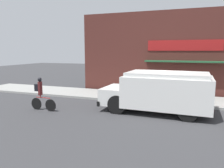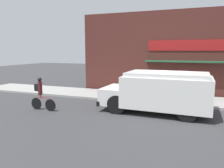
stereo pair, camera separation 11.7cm
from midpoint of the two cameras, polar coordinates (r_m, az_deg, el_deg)
ground_plane at (r=12.63m, az=13.55°, el=-5.53°), size 70.00×70.00×0.00m
sidewalk at (r=14.04m, az=14.29°, el=-3.85°), size 28.00×2.94×0.14m
storefront at (r=15.45m, az=15.48°, el=7.69°), size 12.91×0.75×5.74m
school_bus at (r=11.04m, az=12.66°, el=-1.82°), size 5.36×2.93×2.01m
cyclist at (r=11.80m, az=-17.82°, el=-2.50°), size 1.51×0.21×1.71m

